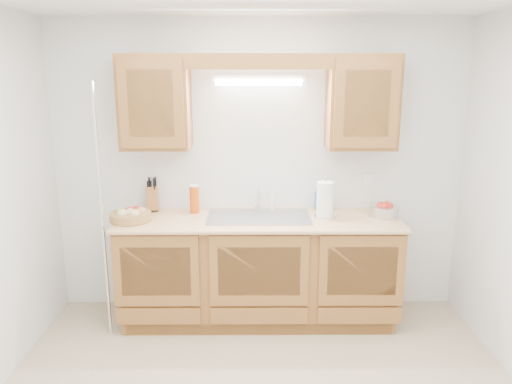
{
  "coord_description": "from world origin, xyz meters",
  "views": [
    {
      "loc": [
        -0.04,
        -2.72,
        2.08
      ],
      "look_at": [
        -0.02,
        0.85,
        1.2
      ],
      "focal_mm": 35.0,
      "sensor_mm": 36.0,
      "label": 1
    }
  ],
  "objects_px": {
    "fruit_basket": "(131,215)",
    "paper_towel": "(325,200)",
    "knife_block": "(152,198)",
    "apple_bowl": "(384,210)"
  },
  "relations": [
    {
      "from": "knife_block",
      "to": "paper_towel",
      "type": "height_order",
      "value": "paper_towel"
    },
    {
      "from": "fruit_basket",
      "to": "knife_block",
      "type": "relative_size",
      "value": 1.46
    },
    {
      "from": "fruit_basket",
      "to": "paper_towel",
      "type": "distance_m",
      "value": 1.58
    },
    {
      "from": "fruit_basket",
      "to": "apple_bowl",
      "type": "relative_size",
      "value": 1.71
    },
    {
      "from": "fruit_basket",
      "to": "knife_block",
      "type": "distance_m",
      "value": 0.33
    },
    {
      "from": "apple_bowl",
      "to": "knife_block",
      "type": "bearing_deg",
      "value": 174.01
    },
    {
      "from": "fruit_basket",
      "to": "paper_towel",
      "type": "bearing_deg",
      "value": 2.97
    },
    {
      "from": "fruit_basket",
      "to": "paper_towel",
      "type": "relative_size",
      "value": 1.23
    },
    {
      "from": "knife_block",
      "to": "paper_towel",
      "type": "xyz_separation_m",
      "value": [
        1.45,
        -0.22,
        0.04
      ]
    },
    {
      "from": "paper_towel",
      "to": "fruit_basket",
      "type": "bearing_deg",
      "value": -177.03
    }
  ]
}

